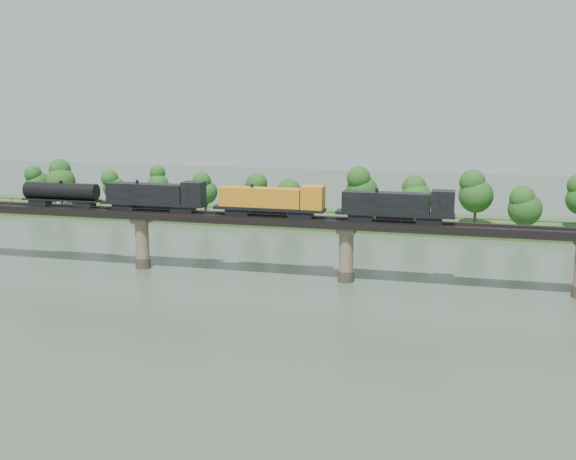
# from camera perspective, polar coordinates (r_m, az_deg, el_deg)

# --- Properties ---
(ground) EXTENTS (400.00, 400.00, 0.00)m
(ground) POSITION_cam_1_polar(r_m,az_deg,el_deg) (103.81, 1.74, -8.40)
(ground) COLOR #354336
(ground) RESTS_ON ground
(far_bank) EXTENTS (300.00, 24.00, 1.60)m
(far_bank) POSITION_cam_1_polar(r_m,az_deg,el_deg) (184.80, 7.47, 0.64)
(far_bank) COLOR #29481C
(far_bank) RESTS_ON ground
(bridge) EXTENTS (236.00, 30.00, 11.50)m
(bridge) POSITION_cam_1_polar(r_m,az_deg,el_deg) (130.54, 4.61, -1.76)
(bridge) COLOR #473A2D
(bridge) RESTS_ON ground
(bridge_superstructure) EXTENTS (220.00, 4.90, 0.75)m
(bridge_superstructure) POSITION_cam_1_polar(r_m,az_deg,el_deg) (129.24, 4.66, 0.98)
(bridge_superstructure) COLOR black
(bridge_superstructure) RESTS_ON bridge
(far_treeline) EXTENTS (289.06, 17.54, 13.60)m
(far_treeline) POSITION_cam_1_polar(r_m,az_deg,el_deg) (180.22, 4.77, 3.02)
(far_treeline) COLOR #382619
(far_treeline) RESTS_ON far_bank
(freight_train) EXTENTS (84.03, 3.27, 5.78)m
(freight_train) POSITION_cam_1_polar(r_m,az_deg,el_deg) (134.10, -4.56, 2.43)
(freight_train) COLOR black
(freight_train) RESTS_ON bridge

